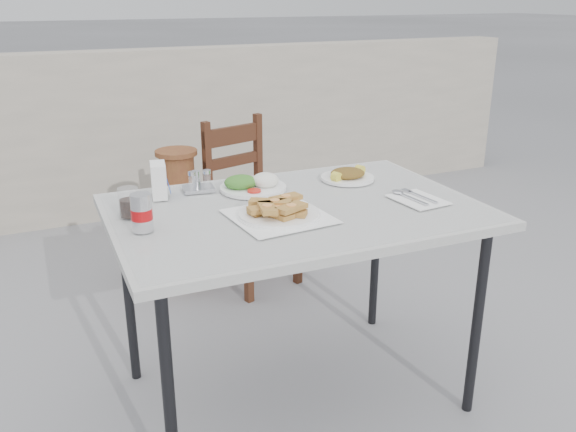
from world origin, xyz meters
name	(u,v)px	position (x,y,z in m)	size (l,w,h in m)	color
ground	(324,374)	(0.00, 0.00, 0.00)	(80.00, 80.00, 0.00)	slate
cafe_table	(296,221)	(-0.17, -0.06, 0.77)	(1.38, 0.96, 0.83)	black
pide_plate	(279,209)	(-0.27, -0.14, 0.86)	(0.35, 0.35, 0.07)	white
salad_rice_plate	(252,184)	(-0.24, 0.19, 0.85)	(0.27, 0.27, 0.07)	white
salad_chopped_plate	(348,175)	(0.18, 0.16, 0.85)	(0.23, 0.23, 0.05)	white
soda_can	(142,212)	(-0.74, -0.08, 0.89)	(0.07, 0.07, 0.13)	silver
cola_glass	(129,204)	(-0.75, 0.08, 0.87)	(0.07, 0.07, 0.10)	white
napkin_holder	(159,180)	(-0.61, 0.26, 0.89)	(0.09, 0.12, 0.13)	white
condiment_caddy	(198,184)	(-0.44, 0.27, 0.86)	(0.13, 0.11, 0.09)	silver
cutlery_napkin	(414,198)	(0.28, -0.18, 0.83)	(0.18, 0.23, 0.02)	white
chair	(249,201)	(0.06, 1.03, 0.48)	(0.51, 0.51, 0.93)	#381C0F
terracotta_urn	(181,222)	(-0.30, 1.18, 0.36)	(0.44, 0.44, 0.77)	brown
back_wall	(171,130)	(0.00, 2.50, 0.60)	(6.00, 0.25, 1.20)	#AA9F8E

